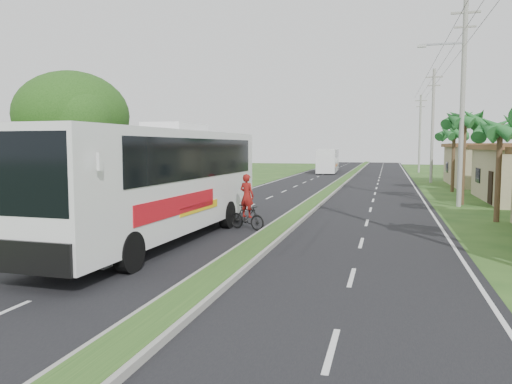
# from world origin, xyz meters

# --- Properties ---
(ground) EXTENTS (180.00, 180.00, 0.00)m
(ground) POSITION_xyz_m (0.00, 0.00, 0.00)
(ground) COLOR #25491A
(ground) RESTS_ON ground
(road_asphalt) EXTENTS (14.00, 160.00, 0.02)m
(road_asphalt) POSITION_xyz_m (0.00, 20.00, 0.01)
(road_asphalt) COLOR black
(road_asphalt) RESTS_ON ground
(median_strip) EXTENTS (1.20, 160.00, 0.18)m
(median_strip) POSITION_xyz_m (0.00, 20.00, 0.10)
(median_strip) COLOR gray
(median_strip) RESTS_ON ground
(lane_edge_left) EXTENTS (0.12, 160.00, 0.01)m
(lane_edge_left) POSITION_xyz_m (-6.70, 20.00, 0.00)
(lane_edge_left) COLOR silver
(lane_edge_left) RESTS_ON ground
(lane_edge_right) EXTENTS (0.12, 160.00, 0.01)m
(lane_edge_right) POSITION_xyz_m (6.70, 20.00, 0.00)
(lane_edge_right) COLOR silver
(lane_edge_right) RESTS_ON ground
(shop_far) EXTENTS (8.60, 11.60, 3.82)m
(shop_far) POSITION_xyz_m (14.00, 36.00, 1.93)
(shop_far) COLOR tan
(shop_far) RESTS_ON ground
(palm_verge_b) EXTENTS (2.40, 2.40, 5.05)m
(palm_verge_b) POSITION_xyz_m (9.40, 12.00, 4.36)
(palm_verge_b) COLOR #473321
(palm_verge_b) RESTS_ON ground
(palm_verge_c) EXTENTS (2.40, 2.40, 5.85)m
(palm_verge_c) POSITION_xyz_m (8.80, 19.00, 5.12)
(palm_verge_c) COLOR #473321
(palm_verge_c) RESTS_ON ground
(palm_verge_d) EXTENTS (2.40, 2.40, 5.25)m
(palm_verge_d) POSITION_xyz_m (9.30, 28.00, 4.55)
(palm_verge_d) COLOR #473321
(palm_verge_d) RESTS_ON ground
(shade_tree) EXTENTS (6.30, 6.00, 7.54)m
(shade_tree) POSITION_xyz_m (-12.11, 10.02, 5.03)
(shade_tree) COLOR #473321
(shade_tree) RESTS_ON ground
(utility_pole_b) EXTENTS (3.20, 0.28, 12.00)m
(utility_pole_b) POSITION_xyz_m (8.47, 18.00, 6.26)
(utility_pole_b) COLOR gray
(utility_pole_b) RESTS_ON ground
(utility_pole_c) EXTENTS (1.60, 0.28, 11.00)m
(utility_pole_c) POSITION_xyz_m (8.50, 38.00, 5.67)
(utility_pole_c) COLOR gray
(utility_pole_c) RESTS_ON ground
(utility_pole_d) EXTENTS (1.60, 0.28, 10.50)m
(utility_pole_d) POSITION_xyz_m (8.50, 58.00, 5.42)
(utility_pole_d) COLOR gray
(utility_pole_d) RESTS_ON ground
(coach_bus_main) EXTENTS (3.33, 13.87, 4.45)m
(coach_bus_main) POSITION_xyz_m (-3.73, 3.41, 2.45)
(coach_bus_main) COLOR white
(coach_bus_main) RESTS_ON ground
(coach_bus_far) EXTENTS (2.95, 11.08, 3.19)m
(coach_bus_far) POSITION_xyz_m (-3.46, 54.44, 1.81)
(coach_bus_far) COLOR white
(coach_bus_far) RESTS_ON ground
(motorcyclist) EXTENTS (1.83, 1.09, 2.39)m
(motorcyclist) POSITION_xyz_m (-1.38, 6.77, 0.88)
(motorcyclist) COLOR black
(motorcyclist) RESTS_ON ground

